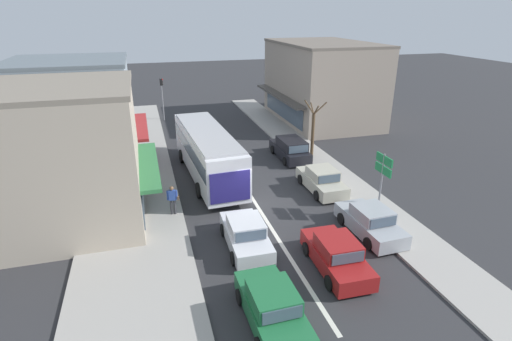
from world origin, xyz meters
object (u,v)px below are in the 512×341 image
(sedan_behind_bus_mid, at_px, (272,307))
(directional_road_sign, at_px, (383,170))
(street_tree_right, at_px, (313,130))
(parked_wagon_kerb_third, at_px, (290,149))
(parked_sedan_kerb_second, at_px, (322,180))
(sedan_adjacent_lane_trail, at_px, (246,235))
(sedan_behind_bus_near, at_px, (336,255))
(traffic_light_downstreet, at_px, (162,92))
(city_bus, at_px, (208,150))
(parked_sedan_kerb_front, at_px, (370,222))
(pedestrian_with_handbag_near, at_px, (173,198))

(sedan_behind_bus_mid, bearing_deg, directional_road_sign, 36.70)
(directional_road_sign, height_order, street_tree_right, street_tree_right)
(street_tree_right, bearing_deg, sedan_behind_bus_mid, -117.90)
(parked_wagon_kerb_third, height_order, directional_road_sign, directional_road_sign)
(sedan_behind_bus_mid, height_order, parked_sedan_kerb_second, same)
(sedan_behind_bus_mid, distance_m, sedan_adjacent_lane_trail, 5.04)
(sedan_behind_bus_near, xyz_separation_m, traffic_light_downstreet, (-5.39, 27.57, 2.19))
(sedan_behind_bus_near, relative_size, sedan_behind_bus_mid, 1.00)
(sedan_behind_bus_near, xyz_separation_m, parked_sedan_kerb_second, (2.80, 7.60, 0.00))
(city_bus, distance_m, sedan_adjacent_lane_trail, 9.02)
(sedan_behind_bus_mid, bearing_deg, parked_sedan_kerb_front, 34.20)
(sedan_behind_bus_near, bearing_deg, parked_wagon_kerb_third, 77.67)
(sedan_behind_bus_mid, bearing_deg, sedan_adjacent_lane_trail, 86.09)
(directional_road_sign, bearing_deg, parked_sedan_kerb_front, -133.25)
(sedan_adjacent_lane_trail, bearing_deg, sedan_behind_bus_near, -39.34)
(traffic_light_downstreet, relative_size, street_tree_right, 0.95)
(directional_road_sign, bearing_deg, street_tree_right, 87.62)
(sedan_behind_bus_near, bearing_deg, pedestrian_with_handbag_near, 133.17)
(parked_wagon_kerb_third, bearing_deg, parked_sedan_kerb_second, -91.49)
(parked_sedan_kerb_second, relative_size, directional_road_sign, 1.17)
(parked_sedan_kerb_second, distance_m, street_tree_right, 6.35)
(sedan_behind_bus_near, xyz_separation_m, sedan_behind_bus_mid, (-3.66, -2.31, 0.00))
(parked_wagon_kerb_third, bearing_deg, directional_road_sign, -82.23)
(city_bus, relative_size, traffic_light_downstreet, 2.61)
(sedan_adjacent_lane_trail, relative_size, pedestrian_with_handbag_near, 2.60)
(parked_sedan_kerb_front, xyz_separation_m, traffic_light_downstreet, (-8.33, 25.40, 2.19))
(parked_sedan_kerb_second, xyz_separation_m, street_tree_right, (1.91, 5.89, 1.39))
(parked_wagon_kerb_third, bearing_deg, sedan_behind_bus_mid, -112.68)
(sedan_adjacent_lane_trail, distance_m, street_tree_right, 13.51)
(city_bus, xyz_separation_m, sedan_adjacent_lane_trail, (0.24, -8.93, -1.22))
(sedan_behind_bus_near, height_order, parked_sedan_kerb_second, same)
(sedan_adjacent_lane_trail, xyz_separation_m, directional_road_sign, (7.61, 0.91, 2.04))
(parked_sedan_kerb_front, xyz_separation_m, pedestrian_with_handbag_near, (-9.25, 4.56, 0.40))
(sedan_adjacent_lane_trail, distance_m, parked_wagon_kerb_third, 12.47)
(pedestrian_with_handbag_near, bearing_deg, street_tree_right, 31.54)
(parked_wagon_kerb_third, bearing_deg, pedestrian_with_handbag_near, -143.82)
(sedan_behind_bus_near, height_order, pedestrian_with_handbag_near, pedestrian_with_handbag_near)
(city_bus, relative_size, parked_sedan_kerb_front, 2.58)
(parked_sedan_kerb_front, bearing_deg, street_tree_right, 81.09)
(parked_sedan_kerb_second, bearing_deg, pedestrian_with_handbag_near, -174.54)
(sedan_adjacent_lane_trail, distance_m, parked_sedan_kerb_second, 7.82)
(sedan_behind_bus_mid, relative_size, parked_wagon_kerb_third, 0.93)
(parked_wagon_kerb_third, height_order, traffic_light_downstreet, traffic_light_downstreet)
(street_tree_right, bearing_deg, directional_road_sign, -92.38)
(sedan_behind_bus_mid, height_order, directional_road_sign, directional_road_sign)
(sedan_adjacent_lane_trail, xyz_separation_m, parked_wagon_kerb_third, (6.27, 10.79, 0.08))
(sedan_behind_bus_near, relative_size, parked_wagon_kerb_third, 0.94)
(traffic_light_downstreet, bearing_deg, sedan_adjacent_lane_trail, -85.22)
(street_tree_right, distance_m, pedestrian_with_handbag_near, 12.97)
(parked_sedan_kerb_front, xyz_separation_m, parked_sedan_kerb_second, (-0.14, 5.43, 0.00))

